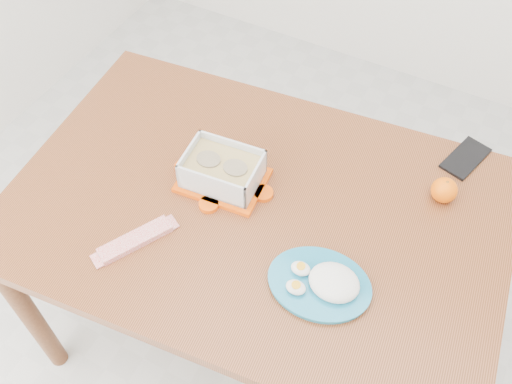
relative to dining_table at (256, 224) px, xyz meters
The scene contains 7 objects.
ground 0.70m from the dining_table, 29.87° to the right, with size 3.50×3.50×0.00m, color #B7B7B2.
dining_table is the anchor object (origin of this frame).
food_container 0.18m from the dining_table, 165.71° to the left, with size 0.25×0.20×0.10m.
orange_fruit 0.52m from the dining_table, 30.89° to the left, with size 0.07×0.07×0.07m, color orange.
rice_plate 0.32m from the dining_table, 28.43° to the right, with size 0.28×0.28×0.07m.
candy_bar 0.35m from the dining_table, 131.42° to the right, with size 0.19×0.05×0.02m, color #C0090A.
smartphone 0.63m from the dining_table, 43.48° to the left, with size 0.08×0.16×0.01m, color black.
Camera 1 is at (0.25, -0.71, 1.99)m, focal length 40.00 mm.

